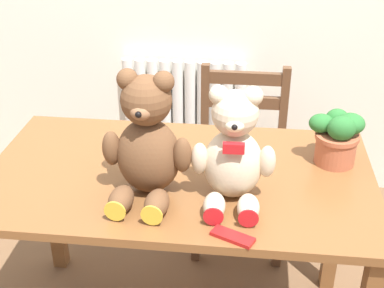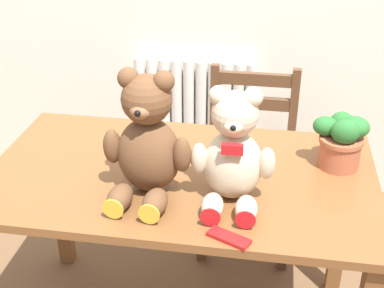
% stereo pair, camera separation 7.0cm
% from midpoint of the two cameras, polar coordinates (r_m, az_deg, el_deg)
% --- Properties ---
extents(radiator, '(0.69, 0.10, 0.75)m').
position_cam_midpoint_polar(radiator, '(3.07, -1.51, 1.60)').
color(radiator, white).
rests_on(radiator, ground_plane).
extents(dining_table, '(1.35, 0.77, 0.76)m').
position_cam_midpoint_polar(dining_table, '(1.92, -2.41, -5.90)').
color(dining_table, brown).
rests_on(dining_table, ground_plane).
extents(wooden_chair_behind, '(0.43, 0.45, 0.85)m').
position_cam_midpoint_polar(wooden_chair_behind, '(2.61, 4.51, -1.49)').
color(wooden_chair_behind, brown).
rests_on(wooden_chair_behind, ground_plane).
extents(teddy_bear_left, '(0.29, 0.29, 0.42)m').
position_cam_midpoint_polar(teddy_bear_left, '(1.67, -6.04, 0.05)').
color(teddy_bear_left, brown).
rests_on(teddy_bear_left, dining_table).
extents(teddy_bear_right, '(0.26, 0.26, 0.38)m').
position_cam_midpoint_polar(teddy_bear_right, '(1.65, 3.23, -0.93)').
color(teddy_bear_right, beige).
rests_on(teddy_bear_right, dining_table).
extents(potted_plant, '(0.19, 0.16, 0.20)m').
position_cam_midpoint_polar(potted_plant, '(1.93, 14.25, 0.78)').
color(potted_plant, '#B25B3D').
rests_on(potted_plant, dining_table).
extents(chocolate_bar, '(0.13, 0.09, 0.01)m').
position_cam_midpoint_polar(chocolate_bar, '(1.56, 3.06, -9.86)').
color(chocolate_bar, red).
rests_on(chocolate_bar, dining_table).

